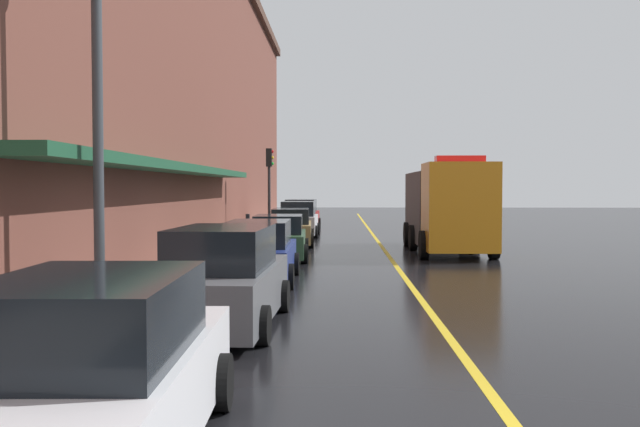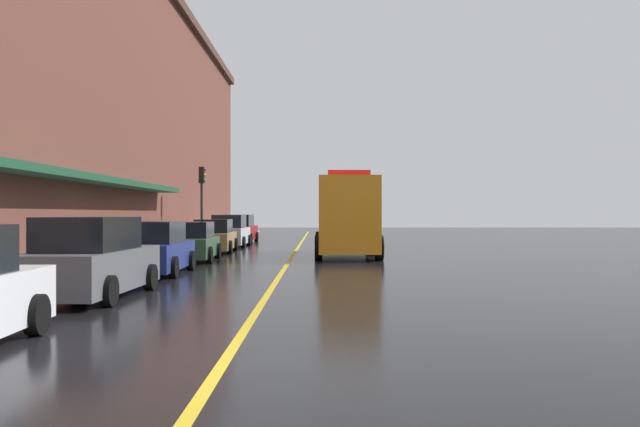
{
  "view_description": "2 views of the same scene",
  "coord_description": "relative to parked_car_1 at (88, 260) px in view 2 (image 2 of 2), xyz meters",
  "views": [
    {
      "loc": [
        -1.85,
        -5.42,
        2.49
      ],
      "look_at": [
        -2.46,
        17.58,
        1.62
      ],
      "focal_mm": 38.28,
      "sensor_mm": 36.0,
      "label": 1
    },
    {
      "loc": [
        1.22,
        -8.21,
        1.88
      ],
      "look_at": [
        1.34,
        19.06,
        1.88
      ],
      "focal_mm": 37.51,
      "sensor_mm": 36.0,
      "label": 2
    }
  ],
  "objects": [
    {
      "name": "sidewalk_left",
      "position": [
        -2.33,
        18.35,
        -0.76
      ],
      "size": [
        2.4,
        70.0,
        0.15
      ],
      "primitive_type": "cube",
      "color": "#ADA8A0",
      "rests_on": "ground"
    },
    {
      "name": "traffic_light_near",
      "position": [
        -1.42,
        21.87,
        2.32
      ],
      "size": [
        0.38,
        0.36,
        4.3
      ],
      "color": "#232326",
      "rests_on": "sidewalk_left"
    },
    {
      "name": "brick_building_left",
      "position": [
        -8.49,
        17.34,
        6.61
      ],
      "size": [
        11.1,
        64.0,
        14.87
      ],
      "color": "brown",
      "rests_on": "ground"
    },
    {
      "name": "parked_car_3",
      "position": [
        -0.04,
        11.52,
        -0.11
      ],
      "size": [
        2.14,
        4.43,
        1.55
      ],
      "rotation": [
        0.0,
        0.0,
        1.6
      ],
      "color": "#2D5133",
      "rests_on": "ground"
    },
    {
      "name": "lane_center_stripe",
      "position": [
        3.87,
        18.35,
        -0.84
      ],
      "size": [
        0.16,
        70.0,
        0.01
      ],
      "primitive_type": "cube",
      "color": "gold",
      "rests_on": "ground"
    },
    {
      "name": "parking_meter_1",
      "position": [
        -1.48,
        14.16,
        0.22
      ],
      "size": [
        0.14,
        0.18,
        1.33
      ],
      "color": "#4C4C51",
      "rests_on": "sidewalk_left"
    },
    {
      "name": "parked_car_1",
      "position": [
        0.0,
        0.0,
        0.0
      ],
      "size": [
        2.08,
        4.77,
        1.8
      ],
      "rotation": [
        0.0,
        0.0,
        1.54
      ],
      "color": "#595B60",
      "rests_on": "ground"
    },
    {
      "name": "parked_car_6",
      "position": [
        -0.16,
        28.35,
        0.0
      ],
      "size": [
        2.2,
        4.8,
        1.81
      ],
      "rotation": [
        0.0,
        0.0,
        1.54
      ],
      "color": "maroon",
      "rests_on": "ground"
    },
    {
      "name": "parked_car_2",
      "position": [
        -0.06,
        5.83,
        -0.07
      ],
      "size": [
        2.0,
        4.54,
        1.63
      ],
      "rotation": [
        0.0,
        0.0,
        1.58
      ],
      "color": "navy",
      "rests_on": "ground"
    },
    {
      "name": "ground_plane",
      "position": [
        3.87,
        18.35,
        -0.84
      ],
      "size": [
        112.0,
        112.0,
        0.0
      ],
      "primitive_type": "plane",
      "color": "black"
    },
    {
      "name": "parked_car_5",
      "position": [
        0.01,
        22.68,
        -0.0
      ],
      "size": [
        2.07,
        4.44,
        1.8
      ],
      "rotation": [
        0.0,
        0.0,
        1.56
      ],
      "color": "silver",
      "rests_on": "ground"
    },
    {
      "name": "parked_car_4",
      "position": [
        -0.02,
        17.34,
        -0.08
      ],
      "size": [
        2.09,
        4.79,
        1.6
      ],
      "rotation": [
        0.0,
        0.0,
        1.61
      ],
      "color": "#A5844C",
      "rests_on": "ground"
    },
    {
      "name": "utility_truck",
      "position": [
        6.25,
        14.68,
        0.87
      ],
      "size": [
        2.75,
        8.22,
        3.6
      ],
      "rotation": [
        0.0,
        0.0,
        -1.57
      ],
      "color": "orange",
      "rests_on": "ground"
    }
  ]
}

